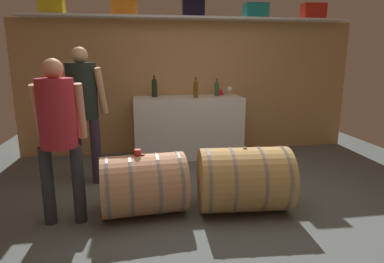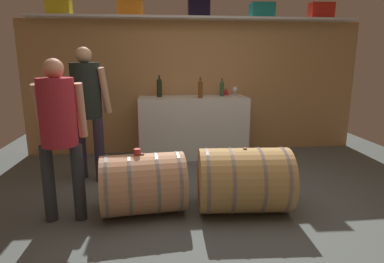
{
  "view_description": "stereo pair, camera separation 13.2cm",
  "coord_description": "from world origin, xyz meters",
  "px_view_note": "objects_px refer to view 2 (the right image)",
  "views": [
    {
      "loc": [
        -0.78,
        -2.91,
        1.5
      ],
      "look_at": [
        -0.29,
        0.23,
        0.78
      ],
      "focal_mm": 30.8,
      "sensor_mm": 36.0,
      "label": 1
    },
    {
      "loc": [
        -0.65,
        -2.93,
        1.5
      ],
      "look_at": [
        -0.29,
        0.23,
        0.78
      ],
      "focal_mm": 30.8,
      "sensor_mm": 36.0,
      "label": 2
    }
  ],
  "objects_px": {
    "toolcase_teal": "(262,10)",
    "wine_glass": "(235,89)",
    "toolcase_red": "(321,11)",
    "wine_bottle_amber": "(200,89)",
    "work_cabinet": "(193,127)",
    "tasting_cup": "(137,152)",
    "toolcase_black": "(199,7)",
    "wine_bottle_green": "(222,88)",
    "red_funnel": "(226,92)",
    "winemaker_pouring": "(59,124)",
    "toolcase_yellow": "(59,5)",
    "wine_barrel_far": "(244,180)",
    "wine_bottle_dark": "(159,87)",
    "wine_barrel_near": "(143,184)",
    "visitor_tasting": "(87,101)",
    "toolcase_orange": "(130,3)"
  },
  "relations": [
    {
      "from": "toolcase_black",
      "to": "wine_bottle_dark",
      "type": "relative_size",
      "value": 0.98
    },
    {
      "from": "toolcase_black",
      "to": "wine_bottle_amber",
      "type": "height_order",
      "value": "toolcase_black"
    },
    {
      "from": "wine_glass",
      "to": "toolcase_yellow",
      "type": "bearing_deg",
      "value": 175.7
    },
    {
      "from": "wine_bottle_amber",
      "to": "toolcase_teal",
      "type": "bearing_deg",
      "value": 19.34
    },
    {
      "from": "work_cabinet",
      "to": "wine_glass",
      "type": "height_order",
      "value": "wine_glass"
    },
    {
      "from": "toolcase_orange",
      "to": "toolcase_teal",
      "type": "relative_size",
      "value": 1.04
    },
    {
      "from": "toolcase_black",
      "to": "winemaker_pouring",
      "type": "bearing_deg",
      "value": -123.32
    },
    {
      "from": "work_cabinet",
      "to": "tasting_cup",
      "type": "relative_size",
      "value": 25.19
    },
    {
      "from": "toolcase_orange",
      "to": "wine_bottle_dark",
      "type": "height_order",
      "value": "toolcase_orange"
    },
    {
      "from": "wine_barrel_far",
      "to": "wine_glass",
      "type": "bearing_deg",
      "value": 83.2
    },
    {
      "from": "toolcase_orange",
      "to": "wine_bottle_green",
      "type": "xyz_separation_m",
      "value": [
        1.34,
        -0.15,
        -1.22
      ]
    },
    {
      "from": "wine_glass",
      "to": "wine_bottle_amber",
      "type": "bearing_deg",
      "value": -164.33
    },
    {
      "from": "toolcase_orange",
      "to": "wine_barrel_far",
      "type": "distance_m",
      "value": 3.1
    },
    {
      "from": "toolcase_teal",
      "to": "wine_bottle_dark",
      "type": "height_order",
      "value": "toolcase_teal"
    },
    {
      "from": "toolcase_yellow",
      "to": "red_funnel",
      "type": "height_order",
      "value": "toolcase_yellow"
    },
    {
      "from": "red_funnel",
      "to": "winemaker_pouring",
      "type": "relative_size",
      "value": 0.07
    },
    {
      "from": "wine_barrel_far",
      "to": "work_cabinet",
      "type": "bearing_deg",
      "value": 102.08
    },
    {
      "from": "toolcase_orange",
      "to": "wine_glass",
      "type": "distance_m",
      "value": 1.98
    },
    {
      "from": "wine_bottle_amber",
      "to": "visitor_tasting",
      "type": "height_order",
      "value": "visitor_tasting"
    },
    {
      "from": "wine_bottle_amber",
      "to": "wine_bottle_green",
      "type": "height_order",
      "value": "wine_bottle_amber"
    },
    {
      "from": "visitor_tasting",
      "to": "toolcase_orange",
      "type": "bearing_deg",
      "value": 97.06
    },
    {
      "from": "toolcase_teal",
      "to": "wine_glass",
      "type": "distance_m",
      "value": 1.26
    },
    {
      "from": "toolcase_red",
      "to": "work_cabinet",
      "type": "height_order",
      "value": "toolcase_red"
    },
    {
      "from": "tasting_cup",
      "to": "red_funnel",
      "type": "bearing_deg",
      "value": 57.52
    },
    {
      "from": "wine_bottle_amber",
      "to": "wine_glass",
      "type": "height_order",
      "value": "wine_bottle_amber"
    },
    {
      "from": "toolcase_orange",
      "to": "wine_bottle_green",
      "type": "bearing_deg",
      "value": -6.91
    },
    {
      "from": "toolcase_black",
      "to": "red_funnel",
      "type": "relative_size",
      "value": 2.86
    },
    {
      "from": "wine_bottle_dark",
      "to": "winemaker_pouring",
      "type": "height_order",
      "value": "winemaker_pouring"
    },
    {
      "from": "toolcase_yellow",
      "to": "wine_barrel_near",
      "type": "relative_size",
      "value": 0.38
    },
    {
      "from": "wine_barrel_far",
      "to": "tasting_cup",
      "type": "bearing_deg",
      "value": 179.64
    },
    {
      "from": "work_cabinet",
      "to": "wine_bottle_green",
      "type": "height_order",
      "value": "wine_bottle_green"
    },
    {
      "from": "red_funnel",
      "to": "winemaker_pouring",
      "type": "height_order",
      "value": "winemaker_pouring"
    },
    {
      "from": "toolcase_yellow",
      "to": "winemaker_pouring",
      "type": "height_order",
      "value": "toolcase_yellow"
    },
    {
      "from": "toolcase_yellow",
      "to": "toolcase_teal",
      "type": "bearing_deg",
      "value": -2.12
    },
    {
      "from": "wine_barrel_near",
      "to": "wine_bottle_amber",
      "type": "bearing_deg",
      "value": 59.67
    },
    {
      "from": "toolcase_yellow",
      "to": "visitor_tasting",
      "type": "bearing_deg",
      "value": -66.53
    },
    {
      "from": "toolcase_black",
      "to": "work_cabinet",
      "type": "xyz_separation_m",
      "value": [
        -0.11,
        -0.19,
        -1.76
      ]
    },
    {
      "from": "toolcase_yellow",
      "to": "red_funnel",
      "type": "distance_m",
      "value": 2.72
    },
    {
      "from": "toolcase_teal",
      "to": "wine_glass",
      "type": "height_order",
      "value": "toolcase_teal"
    },
    {
      "from": "toolcase_yellow",
      "to": "wine_barrel_near",
      "type": "xyz_separation_m",
      "value": [
        1.18,
        -2.04,
        -1.91
      ]
    },
    {
      "from": "red_funnel",
      "to": "visitor_tasting",
      "type": "distance_m",
      "value": 2.18
    },
    {
      "from": "wine_bottle_green",
      "to": "red_funnel",
      "type": "xyz_separation_m",
      "value": [
        0.1,
        0.14,
        -0.07
      ]
    },
    {
      "from": "wine_bottle_amber",
      "to": "wine_barrel_far",
      "type": "bearing_deg",
      "value": -83.94
    },
    {
      "from": "wine_glass",
      "to": "wine_barrel_near",
      "type": "height_order",
      "value": "wine_glass"
    },
    {
      "from": "red_funnel",
      "to": "visitor_tasting",
      "type": "height_order",
      "value": "visitor_tasting"
    },
    {
      "from": "toolcase_red",
      "to": "wine_bottle_amber",
      "type": "xyz_separation_m",
      "value": [
        -1.92,
        -0.34,
        -1.14
      ]
    },
    {
      "from": "toolcase_yellow",
      "to": "wine_bottle_green",
      "type": "distance_m",
      "value": 2.61
    },
    {
      "from": "wine_bottle_green",
      "to": "tasting_cup",
      "type": "height_order",
      "value": "wine_bottle_green"
    },
    {
      "from": "red_funnel",
      "to": "wine_barrel_near",
      "type": "relative_size",
      "value": 0.13
    },
    {
      "from": "toolcase_red",
      "to": "wine_barrel_near",
      "type": "bearing_deg",
      "value": -139.41
    }
  ]
}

